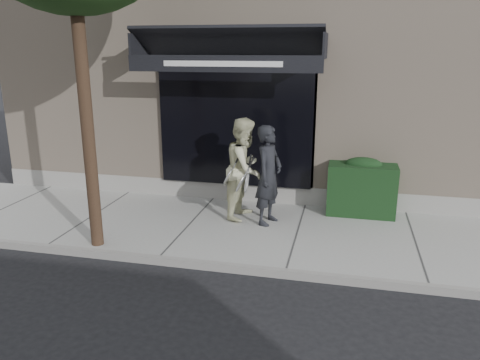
# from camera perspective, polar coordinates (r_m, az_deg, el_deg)

# --- Properties ---
(ground) EXTENTS (80.00, 80.00, 0.00)m
(ground) POSITION_cam_1_polar(r_m,az_deg,el_deg) (8.51, 6.99, -7.01)
(ground) COLOR black
(ground) RESTS_ON ground
(sidewalk) EXTENTS (20.00, 3.00, 0.12)m
(sidewalk) POSITION_cam_1_polar(r_m,az_deg,el_deg) (8.49, 7.00, -6.64)
(sidewalk) COLOR gray
(sidewalk) RESTS_ON ground
(curb) EXTENTS (20.00, 0.10, 0.14)m
(curb) POSITION_cam_1_polar(r_m,az_deg,el_deg) (7.08, 5.60, -11.27)
(curb) COLOR gray
(curb) RESTS_ON ground
(building_facade) EXTENTS (14.30, 8.04, 5.64)m
(building_facade) POSITION_cam_1_polar(r_m,az_deg,el_deg) (12.80, 9.87, 13.15)
(building_facade) COLOR beige
(building_facade) RESTS_ON ground
(hedge) EXTENTS (1.30, 0.70, 1.14)m
(hedge) POSITION_cam_1_polar(r_m,az_deg,el_deg) (9.44, 14.60, -0.85)
(hedge) COLOR black
(hedge) RESTS_ON sidewalk
(pedestrian_front) EXTENTS (0.83, 0.97, 1.84)m
(pedestrian_front) POSITION_cam_1_polar(r_m,az_deg,el_deg) (8.55, 3.49, 0.57)
(pedestrian_front) COLOR black
(pedestrian_front) RESTS_ON sidewalk
(pedestrian_back) EXTENTS (0.86, 1.04, 1.92)m
(pedestrian_back) POSITION_cam_1_polar(r_m,az_deg,el_deg) (8.85, 0.62, 1.42)
(pedestrian_back) COLOR beige
(pedestrian_back) RESTS_ON sidewalk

